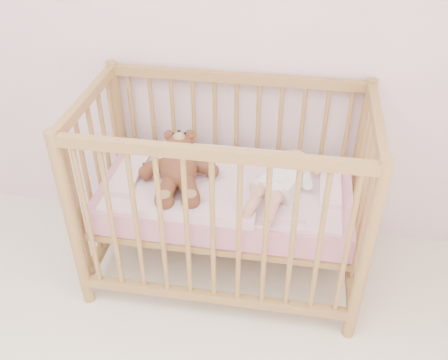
# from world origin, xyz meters

# --- Properties ---
(crib) EXTENTS (1.36, 0.76, 1.00)m
(crib) POSITION_xyz_m (0.46, 1.60, 0.50)
(crib) COLOR #A87D47
(crib) RESTS_ON floor
(mattress) EXTENTS (1.22, 0.62, 0.13)m
(mattress) POSITION_xyz_m (0.46, 1.60, 0.49)
(mattress) COLOR pink
(mattress) RESTS_ON crib
(blanket) EXTENTS (1.10, 0.58, 0.06)m
(blanket) POSITION_xyz_m (0.46, 1.60, 0.56)
(blanket) COLOR #F0A5BA
(blanket) RESTS_ON mattress
(baby) EXTENTS (0.44, 0.62, 0.14)m
(baby) POSITION_xyz_m (0.73, 1.58, 0.64)
(baby) COLOR silver
(baby) RESTS_ON blanket
(teddy_bear) EXTENTS (0.51, 0.64, 0.16)m
(teddy_bear) POSITION_xyz_m (0.23, 1.58, 0.65)
(teddy_bear) COLOR brown
(teddy_bear) RESTS_ON blanket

